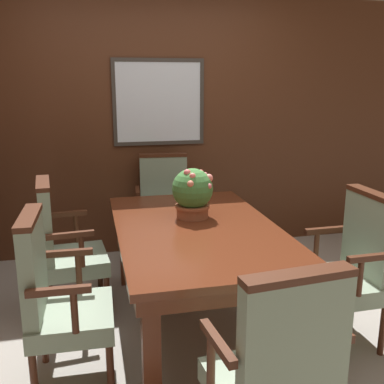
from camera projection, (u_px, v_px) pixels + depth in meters
The scene contains 9 objects.
ground_plane at pixel (199, 339), 2.98m from camera, with size 14.00×14.00×0.00m, color #A39E93.
wall_back at pixel (156, 128), 4.33m from camera, with size 7.20×0.08×2.45m.
dining_table at pixel (197, 240), 3.00m from camera, with size 1.06×1.78×0.73m.
chair_head_near at pixel (279, 370), 1.82m from camera, with size 0.57×0.49×1.00m.
chair_right_near at pixel (351, 264), 2.86m from camera, with size 0.46×0.54×1.00m.
chair_left_near at pixel (56, 296), 2.43m from camera, with size 0.46×0.55×1.00m.
chair_left_far at pixel (63, 244), 3.21m from camera, with size 0.49×0.56×1.00m.
chair_head_far at pixel (165, 205), 4.24m from camera, with size 0.56×0.49×1.00m.
potted_plant at pixel (193, 193), 3.14m from camera, with size 0.29×0.29×0.36m.
Camera 1 is at (-0.64, -2.57, 1.67)m, focal length 42.00 mm.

